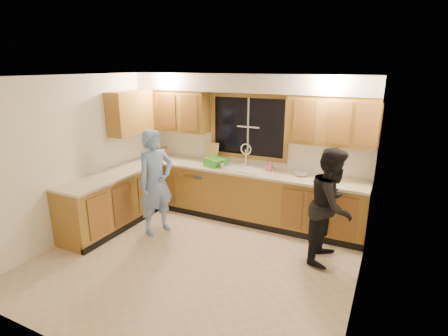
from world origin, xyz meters
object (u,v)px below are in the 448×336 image
(woman, at_px, (331,206))
(dish_crate, at_px, (215,162))
(bowl, at_px, (300,174))
(dishwasher, at_px, (199,189))
(stove, at_px, (86,213))
(sink, at_px, (241,171))
(soap_bottle, at_px, (270,166))
(knife_block, at_px, (165,152))
(man, at_px, (156,183))

(woman, xyz_separation_m, dish_crate, (-2.11, 0.64, 0.19))
(bowl, bearing_deg, dishwasher, -178.20)
(dish_crate, bearing_deg, stove, -127.52)
(sink, relative_size, dishwasher, 1.05)
(dishwasher, distance_m, soap_bottle, 1.48)
(stove, bearing_deg, dishwasher, 62.31)
(stove, distance_m, knife_block, 1.97)
(knife_block, xyz_separation_m, bowl, (2.65, -0.00, -0.08))
(dishwasher, xyz_separation_m, stove, (-0.95, -1.81, 0.04))
(woman, relative_size, bowl, 7.51)
(knife_block, height_order, soap_bottle, knife_block)
(dish_crate, xyz_separation_m, bowl, (1.49, 0.13, -0.05))
(soap_bottle, distance_m, bowl, 0.53)
(stove, bearing_deg, sink, 45.39)
(sink, xyz_separation_m, knife_block, (-1.63, 0.05, 0.16))
(dish_crate, bearing_deg, sink, 10.58)
(stove, xyz_separation_m, dish_crate, (1.33, 1.74, 0.54))
(woman, height_order, knife_block, woman)
(dish_crate, bearing_deg, man, -117.93)
(soap_bottle, bearing_deg, dishwasher, -175.90)
(man, bearing_deg, dishwasher, 12.91)
(soap_bottle, xyz_separation_m, bowl, (0.52, -0.04, -0.06))
(man, height_order, knife_block, man)
(man, distance_m, bowl, 2.32)
(sink, distance_m, man, 1.48)
(sink, relative_size, dish_crate, 2.77)
(dishwasher, relative_size, man, 0.48)
(dishwasher, height_order, woman, woman)
(stove, height_order, dish_crate, dish_crate)
(woman, bearing_deg, soap_bottle, 59.37)
(woman, distance_m, dish_crate, 2.22)
(sink, height_order, stove, sink)
(man, distance_m, dish_crate, 1.14)
(dishwasher, distance_m, bowl, 1.95)
(sink, height_order, dishwasher, sink)
(sink, xyz_separation_m, stove, (-1.80, -1.82, -0.41))
(man, relative_size, dish_crate, 5.45)
(bowl, bearing_deg, stove, -146.47)
(stove, xyz_separation_m, man, (0.80, 0.74, 0.40))
(dish_crate, relative_size, soap_bottle, 1.72)
(bowl, bearing_deg, woman, -50.91)
(sink, relative_size, man, 0.51)
(dish_crate, height_order, soap_bottle, soap_bottle)
(dish_crate, bearing_deg, bowl, 5.04)
(dishwasher, bearing_deg, man, -97.79)
(soap_bottle, bearing_deg, stove, -140.32)
(knife_block, bearing_deg, sink, -32.18)
(sink, distance_m, stove, 2.60)
(man, bearing_deg, sink, -21.76)
(knife_block, relative_size, dish_crate, 0.66)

